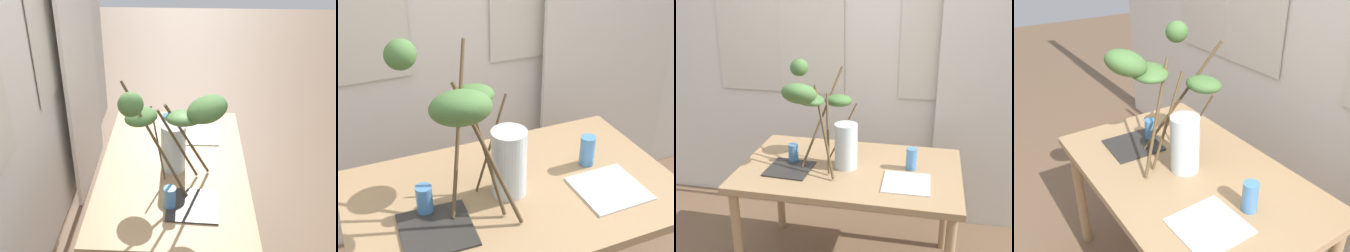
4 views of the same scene
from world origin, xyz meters
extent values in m
cube|color=silver|center=(0.00, 0.90, 1.46)|extent=(4.49, 0.12, 2.92)
cube|color=silver|center=(0.95, 0.75, 1.21)|extent=(0.89, 0.03, 2.42)
cube|color=tan|center=(0.00, 0.00, 0.75)|extent=(1.37, 0.86, 0.04)
cylinder|color=tan|center=(0.63, -0.37, 0.36)|extent=(0.06, 0.06, 0.73)
cylinder|color=tan|center=(0.63, 0.37, 0.36)|extent=(0.06, 0.06, 0.73)
cylinder|color=silver|center=(-0.03, 0.00, 0.91)|extent=(0.14, 0.14, 0.29)
cylinder|color=silver|center=(-0.03, 0.00, 0.82)|extent=(0.13, 0.13, 0.09)
cylinder|color=brown|center=(-0.07, 0.09, 0.96)|extent=(0.18, 0.10, 0.38)
ellipsoid|color=#477038|center=(-0.11, 0.17, 1.15)|extent=(0.24, 0.25, 0.11)
cylinder|color=brown|center=(-0.13, -0.03, 1.00)|extent=(0.08, 0.23, 0.45)
ellipsoid|color=#477038|center=(-0.24, -0.06, 1.22)|extent=(0.24, 0.23, 0.10)
cylinder|color=brown|center=(-0.20, 0.09, 1.06)|extent=(0.20, 0.36, 0.58)
ellipsoid|color=#477038|center=(-0.37, 0.18, 1.35)|extent=(0.18, 0.17, 0.15)
cylinder|color=brown|center=(-0.14, -0.08, 1.03)|extent=(0.19, 0.26, 0.51)
ellipsoid|color=#477038|center=(-0.26, -0.17, 1.28)|extent=(0.29, 0.31, 0.21)
cylinder|color=#4C84BC|center=(-0.38, 0.01, 0.83)|extent=(0.06, 0.06, 0.12)
cylinder|color=#4C84BC|center=(0.38, 0.05, 0.84)|extent=(0.07, 0.07, 0.14)
cube|color=#2D2B28|center=(-0.36, -0.11, 0.77)|extent=(0.28, 0.28, 0.01)
cube|color=white|center=(0.36, -0.15, 0.77)|extent=(0.28, 0.28, 0.01)
camera|label=1|loc=(-2.04, -0.06, 2.19)|focal=44.69mm
camera|label=2|loc=(-0.62, -1.38, 1.92)|focal=48.64mm
camera|label=3|loc=(0.46, -2.33, 1.92)|focal=44.57mm
camera|label=4|loc=(1.24, -0.87, 1.83)|focal=40.04mm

